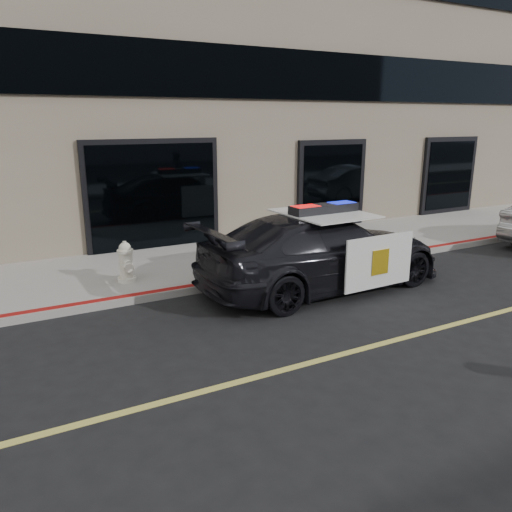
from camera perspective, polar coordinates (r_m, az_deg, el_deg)
name	(u,v)px	position (r m, az deg, el deg)	size (l,w,h in m)	color
ground	(361,349)	(7.77, 11.92, -10.41)	(120.00, 120.00, 0.00)	black
sidewalk_n	(219,260)	(11.95, -4.29, -0.48)	(60.00, 3.50, 0.15)	gray
building_n	(143,26)	(16.66, -12.80, 24.25)	(60.00, 7.00, 12.00)	#756856
police_car	(323,251)	(10.15, 7.61, 0.62)	(2.61, 5.40, 1.72)	black
fire_hydrant	(126,263)	(10.37, -14.63, -0.75)	(0.38, 0.52, 0.83)	silver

